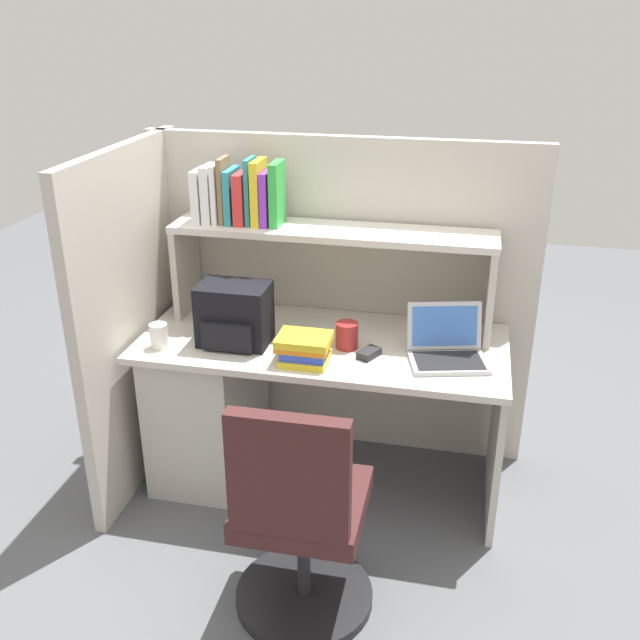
# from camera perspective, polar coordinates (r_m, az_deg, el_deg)

# --- Properties ---
(ground_plane) EXTENTS (8.00, 8.00, 0.00)m
(ground_plane) POSITION_cam_1_polar(r_m,az_deg,el_deg) (3.52, 0.18, -12.43)
(ground_plane) COLOR #595B60
(desk) EXTENTS (1.60, 0.70, 0.73)m
(desk) POSITION_cam_1_polar(r_m,az_deg,el_deg) (3.39, -6.30, -6.00)
(desk) COLOR beige
(desk) RESTS_ON ground_plane
(cubicle_partition_rear) EXTENTS (1.84, 0.05, 1.55)m
(cubicle_partition_rear) POSITION_cam_1_polar(r_m,az_deg,el_deg) (3.46, 1.51, 1.68)
(cubicle_partition_rear) COLOR #BCB5A8
(cubicle_partition_rear) RESTS_ON ground_plane
(cubicle_partition_left) EXTENTS (0.05, 1.06, 1.55)m
(cubicle_partition_left) POSITION_cam_1_polar(r_m,az_deg,el_deg) (3.35, -14.36, 0.08)
(cubicle_partition_left) COLOR #BCB5A8
(cubicle_partition_left) RESTS_ON ground_plane
(overhead_hutch) EXTENTS (1.44, 0.28, 0.45)m
(overhead_hutch) POSITION_cam_1_polar(r_m,az_deg,el_deg) (3.19, 0.96, 5.59)
(overhead_hutch) COLOR #BCB7AC
(overhead_hutch) RESTS_ON desk
(reference_books_on_shelf) EXTENTS (0.39, 0.18, 0.29)m
(reference_books_on_shelf) POSITION_cam_1_polar(r_m,az_deg,el_deg) (3.24, -6.46, 9.88)
(reference_books_on_shelf) COLOR white
(reference_books_on_shelf) RESTS_ON overhead_hutch
(laptop) EXTENTS (0.36, 0.33, 0.22)m
(laptop) POSITION_cam_1_polar(r_m,az_deg,el_deg) (3.00, 10.02, -2.22)
(laptop) COLOR #B7BABF
(laptop) RESTS_ON desk
(backpack) EXTENTS (0.30, 0.23, 0.27)m
(backpack) POSITION_cam_1_polar(r_m,az_deg,el_deg) (3.09, -6.84, 0.37)
(backpack) COLOR black
(backpack) RESTS_ON desk
(computer_mouse) EXTENTS (0.10, 0.12, 0.03)m
(computer_mouse) POSITION_cam_1_polar(r_m,az_deg,el_deg) (3.00, 3.90, -2.65)
(computer_mouse) COLOR #262628
(computer_mouse) RESTS_ON desk
(paper_cup) EXTENTS (0.08, 0.08, 0.11)m
(paper_cup) POSITION_cam_1_polar(r_m,az_deg,el_deg) (3.14, -12.67, -1.22)
(paper_cup) COLOR white
(paper_cup) RESTS_ON desk
(snack_canister) EXTENTS (0.10, 0.10, 0.11)m
(snack_canister) POSITION_cam_1_polar(r_m,az_deg,el_deg) (3.06, 2.15, -1.22)
(snack_canister) COLOR maroon
(snack_canister) RESTS_ON desk
(desk_book_stack) EXTENTS (0.22, 0.18, 0.11)m
(desk_book_stack) POSITION_cam_1_polar(r_m,az_deg,el_deg) (2.94, -1.25, -2.27)
(desk_book_stack) COLOR yellow
(desk_book_stack) RESTS_ON desk
(office_chair) EXTENTS (0.52, 0.52, 0.93)m
(office_chair) POSITION_cam_1_polar(r_m,az_deg,el_deg) (2.63, -1.61, -16.04)
(office_chair) COLOR black
(office_chair) RESTS_ON ground_plane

